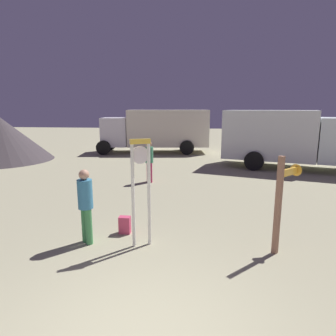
% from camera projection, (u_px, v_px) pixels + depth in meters
% --- Properties ---
extents(standing_clock, '(0.42, 0.24, 2.30)m').
position_uv_depth(standing_clock, '(141.00, 183.00, 6.14)').
color(standing_clock, white).
rests_on(standing_clock, ground_plane).
extents(arrow_sign, '(0.74, 0.77, 2.01)m').
position_uv_depth(arrow_sign, '(287.00, 188.00, 5.99)').
color(arrow_sign, '#986B52').
rests_on(arrow_sign, ground_plane).
extents(person_near_clock, '(0.31, 0.31, 1.64)m').
position_uv_depth(person_near_clock, '(86.00, 203.00, 6.33)').
color(person_near_clock, '#419050').
rests_on(person_near_clock, ground_plane).
extents(backpack, '(0.26, 0.22, 0.41)m').
position_uv_depth(backpack, '(125.00, 225.00, 6.98)').
color(backpack, '#CB3E5F').
rests_on(backpack, ground_plane).
extents(person_distant, '(0.31, 0.31, 1.62)m').
position_uv_depth(person_distant, '(149.00, 160.00, 11.67)').
color(person_distant, '#BE3058').
rests_on(person_distant, ground_plane).
extents(box_truck_near, '(6.89, 4.20, 2.79)m').
position_uv_depth(box_truck_near, '(289.00, 137.00, 14.30)').
color(box_truck_near, silver).
rests_on(box_truck_near, ground_plane).
extents(box_truck_far, '(7.33, 3.13, 2.78)m').
position_uv_depth(box_truck_far, '(158.00, 129.00, 19.51)').
color(box_truck_far, beige).
rests_on(box_truck_far, ground_plane).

